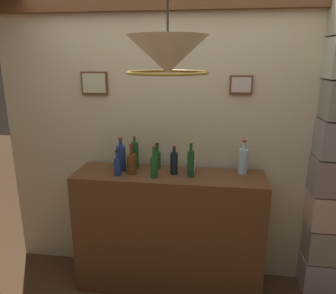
{
  "coord_description": "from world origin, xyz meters",
  "views": [
    {
      "loc": [
        0.35,
        -1.7,
        2.03
      ],
      "look_at": [
        0.0,
        0.75,
        1.33
      ],
      "focal_mm": 34.34,
      "sensor_mm": 36.0,
      "label": 1
    }
  ],
  "objects_px": {
    "liquor_bottle_rum": "(121,157)",
    "liquor_bottle_port": "(243,160)",
    "liquor_bottle_vodka": "(135,155)",
    "pendant_lamp": "(168,56)",
    "liquor_bottle_mezcal": "(131,163)",
    "liquor_bottle_amaro": "(174,163)",
    "glass_tumbler_rocks": "(191,166)",
    "liquor_bottle_whiskey": "(157,159)",
    "liquor_bottle_gin": "(117,166)",
    "liquor_bottle_sherry": "(154,165)",
    "liquor_bottle_brandy": "(191,163)"
  },
  "relations": [
    {
      "from": "liquor_bottle_port",
      "to": "liquor_bottle_mezcal",
      "type": "bearing_deg",
      "value": -170.96
    },
    {
      "from": "liquor_bottle_amaro",
      "to": "liquor_bottle_gin",
      "type": "relative_size",
      "value": 1.12
    },
    {
      "from": "liquor_bottle_brandy",
      "to": "liquor_bottle_mezcal",
      "type": "xyz_separation_m",
      "value": [
        -0.49,
        0.0,
        -0.03
      ]
    },
    {
      "from": "pendant_lamp",
      "to": "liquor_bottle_sherry",
      "type": "bearing_deg",
      "value": 106.8
    },
    {
      "from": "liquor_bottle_rum",
      "to": "liquor_bottle_mezcal",
      "type": "bearing_deg",
      "value": -31.39
    },
    {
      "from": "liquor_bottle_sherry",
      "to": "liquor_bottle_port",
      "type": "bearing_deg",
      "value": 15.75
    },
    {
      "from": "liquor_bottle_sherry",
      "to": "liquor_bottle_vodka",
      "type": "relative_size",
      "value": 0.93
    },
    {
      "from": "liquor_bottle_amaro",
      "to": "liquor_bottle_whiskey",
      "type": "bearing_deg",
      "value": 142.92
    },
    {
      "from": "glass_tumbler_rocks",
      "to": "pendant_lamp",
      "type": "bearing_deg",
      "value": -94.73
    },
    {
      "from": "liquor_bottle_sherry",
      "to": "liquor_bottle_rum",
      "type": "distance_m",
      "value": 0.33
    },
    {
      "from": "glass_tumbler_rocks",
      "to": "liquor_bottle_port",
      "type": "bearing_deg",
      "value": 1.61
    },
    {
      "from": "liquor_bottle_amaro",
      "to": "liquor_bottle_rum",
      "type": "bearing_deg",
      "value": 177.3
    },
    {
      "from": "liquor_bottle_rum",
      "to": "liquor_bottle_brandy",
      "type": "height_order",
      "value": "liquor_bottle_brandy"
    },
    {
      "from": "liquor_bottle_vodka",
      "to": "glass_tumbler_rocks",
      "type": "height_order",
      "value": "liquor_bottle_vodka"
    },
    {
      "from": "liquor_bottle_vodka",
      "to": "glass_tumbler_rocks",
      "type": "distance_m",
      "value": 0.5
    },
    {
      "from": "liquor_bottle_brandy",
      "to": "liquor_bottle_amaro",
      "type": "bearing_deg",
      "value": 162.48
    },
    {
      "from": "liquor_bottle_vodka",
      "to": "liquor_bottle_port",
      "type": "xyz_separation_m",
      "value": [
        0.93,
        -0.0,
        -0.01
      ]
    },
    {
      "from": "glass_tumbler_rocks",
      "to": "liquor_bottle_amaro",
      "type": "bearing_deg",
      "value": -145.9
    },
    {
      "from": "liquor_bottle_brandy",
      "to": "glass_tumbler_rocks",
      "type": "bearing_deg",
      "value": 93.01
    },
    {
      "from": "liquor_bottle_vodka",
      "to": "liquor_bottle_rum",
      "type": "distance_m",
      "value": 0.13
    },
    {
      "from": "liquor_bottle_gin",
      "to": "liquor_bottle_amaro",
      "type": "bearing_deg",
      "value": 12.12
    },
    {
      "from": "liquor_bottle_rum",
      "to": "liquor_bottle_brandy",
      "type": "distance_m",
      "value": 0.61
    },
    {
      "from": "liquor_bottle_amaro",
      "to": "pendant_lamp",
      "type": "xyz_separation_m",
      "value": [
        0.06,
        -0.8,
        0.85
      ]
    },
    {
      "from": "liquor_bottle_brandy",
      "to": "glass_tumbler_rocks",
      "type": "xyz_separation_m",
      "value": [
        -0.01,
        0.14,
        -0.07
      ]
    },
    {
      "from": "liquor_bottle_port",
      "to": "glass_tumbler_rocks",
      "type": "distance_m",
      "value": 0.44
    },
    {
      "from": "liquor_bottle_sherry",
      "to": "liquor_bottle_whiskey",
      "type": "xyz_separation_m",
      "value": [
        -0.01,
        0.22,
        -0.01
      ]
    },
    {
      "from": "pendant_lamp",
      "to": "liquor_bottle_amaro",
      "type": "bearing_deg",
      "value": 94.38
    },
    {
      "from": "liquor_bottle_gin",
      "to": "pendant_lamp",
      "type": "xyz_separation_m",
      "value": [
        0.52,
        -0.7,
        0.87
      ]
    },
    {
      "from": "liquor_bottle_vodka",
      "to": "pendant_lamp",
      "type": "distance_m",
      "value": 1.3
    },
    {
      "from": "liquor_bottle_vodka",
      "to": "liquor_bottle_brandy",
      "type": "bearing_deg",
      "value": -16.78
    },
    {
      "from": "liquor_bottle_mezcal",
      "to": "pendant_lamp",
      "type": "bearing_deg",
      "value": -61.21
    },
    {
      "from": "liquor_bottle_rum",
      "to": "liquor_bottle_port",
      "type": "height_order",
      "value": "liquor_bottle_rum"
    },
    {
      "from": "liquor_bottle_brandy",
      "to": "liquor_bottle_sherry",
      "type": "bearing_deg",
      "value": -169.33
    },
    {
      "from": "liquor_bottle_port",
      "to": "glass_tumbler_rocks",
      "type": "xyz_separation_m",
      "value": [
        -0.44,
        -0.01,
        -0.07
      ]
    },
    {
      "from": "glass_tumbler_rocks",
      "to": "liquor_bottle_rum",
      "type": "bearing_deg",
      "value": -173.34
    },
    {
      "from": "liquor_bottle_sherry",
      "to": "liquor_bottle_gin",
      "type": "relative_size",
      "value": 1.21
    },
    {
      "from": "liquor_bottle_gin",
      "to": "liquor_bottle_mezcal",
      "type": "distance_m",
      "value": 0.12
    },
    {
      "from": "liquor_bottle_amaro",
      "to": "liquor_bottle_brandy",
      "type": "xyz_separation_m",
      "value": [
        0.14,
        -0.04,
        0.02
      ]
    },
    {
      "from": "liquor_bottle_rum",
      "to": "liquor_bottle_port",
      "type": "relative_size",
      "value": 1.02
    },
    {
      "from": "glass_tumbler_rocks",
      "to": "liquor_bottle_brandy",
      "type": "bearing_deg",
      "value": -86.99
    },
    {
      "from": "liquor_bottle_whiskey",
      "to": "liquor_bottle_port",
      "type": "bearing_deg",
      "value": -1.59
    },
    {
      "from": "liquor_bottle_whiskey",
      "to": "liquor_bottle_mezcal",
      "type": "bearing_deg",
      "value": -138.5
    },
    {
      "from": "liquor_bottle_mezcal",
      "to": "liquor_bottle_port",
      "type": "height_order",
      "value": "liquor_bottle_port"
    },
    {
      "from": "liquor_bottle_whiskey",
      "to": "liquor_bottle_gin",
      "type": "bearing_deg",
      "value": -142.95
    },
    {
      "from": "liquor_bottle_vodka",
      "to": "liquor_bottle_rum",
      "type": "bearing_deg",
      "value": -139.79
    },
    {
      "from": "liquor_bottle_gin",
      "to": "liquor_bottle_mezcal",
      "type": "height_order",
      "value": "liquor_bottle_mezcal"
    },
    {
      "from": "liquor_bottle_vodka",
      "to": "liquor_bottle_mezcal",
      "type": "bearing_deg",
      "value": -87.42
    },
    {
      "from": "liquor_bottle_gin",
      "to": "glass_tumbler_rocks",
      "type": "xyz_separation_m",
      "value": [
        0.59,
        0.19,
        -0.04
      ]
    },
    {
      "from": "liquor_bottle_whiskey",
      "to": "glass_tumbler_rocks",
      "type": "height_order",
      "value": "liquor_bottle_whiskey"
    },
    {
      "from": "liquor_bottle_rum",
      "to": "liquor_bottle_mezcal",
      "type": "xyz_separation_m",
      "value": [
        0.11,
        -0.07,
        -0.03
      ]
    }
  ]
}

